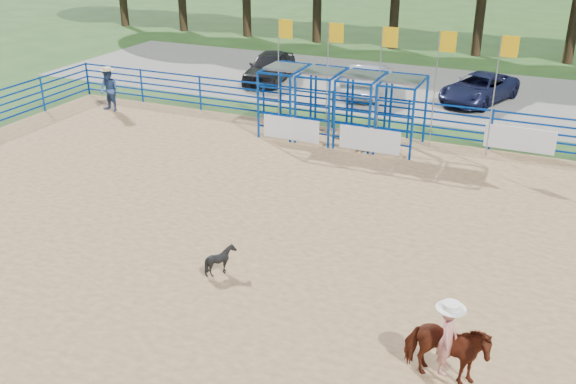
# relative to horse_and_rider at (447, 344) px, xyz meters

# --- Properties ---
(ground) EXTENTS (120.00, 120.00, 0.00)m
(ground) POSITION_rel_horse_and_rider_xyz_m (-3.99, 3.03, -0.84)
(ground) COLOR #325522
(ground) RESTS_ON ground
(arena_dirt) EXTENTS (30.00, 20.00, 0.02)m
(arena_dirt) POSITION_rel_horse_and_rider_xyz_m (-3.99, 3.03, -0.83)
(arena_dirt) COLOR #A37D51
(arena_dirt) RESTS_ON ground
(gravel_strip) EXTENTS (40.00, 10.00, 0.01)m
(gravel_strip) POSITION_rel_horse_and_rider_xyz_m (-3.99, 20.03, -0.83)
(gravel_strip) COLOR gray
(gravel_strip) RESTS_ON ground
(horse_and_rider) EXTENTS (1.61, 0.76, 2.38)m
(horse_and_rider) POSITION_rel_horse_and_rider_xyz_m (0.00, 0.00, 0.00)
(horse_and_rider) COLOR maroon
(horse_and_rider) RESTS_ON arena_dirt
(calf) EXTENTS (0.76, 0.70, 0.72)m
(calf) POSITION_rel_horse_and_rider_xyz_m (-5.60, 1.66, -0.46)
(calf) COLOR black
(calf) RESTS_ON arena_dirt
(spectator_cowboy) EXTENTS (0.97, 0.81, 1.86)m
(spectator_cowboy) POSITION_rel_horse_and_rider_xyz_m (-16.40, 11.32, 0.11)
(spectator_cowboy) COLOR navy
(spectator_cowboy) RESTS_ON arena_dirt
(car_a) EXTENTS (2.32, 4.55, 1.49)m
(car_a) POSITION_rel_horse_and_rider_xyz_m (-12.36, 18.58, -0.08)
(car_a) COLOR black
(car_a) RESTS_ON gravel_strip
(car_b) EXTENTS (1.83, 4.42, 1.42)m
(car_b) POSITION_rel_horse_and_rider_xyz_m (-7.23, 18.36, -0.12)
(car_b) COLOR gray
(car_b) RESTS_ON gravel_strip
(car_c) EXTENTS (3.40, 4.89, 1.24)m
(car_c) POSITION_rel_horse_and_rider_xyz_m (-2.33, 19.11, -0.21)
(car_c) COLOR #161937
(car_c) RESTS_ON gravel_strip
(perimeter_fence) EXTENTS (30.10, 20.10, 1.50)m
(perimeter_fence) POSITION_rel_horse_and_rider_xyz_m (-3.99, 3.03, -0.09)
(perimeter_fence) COLOR #0738A2
(perimeter_fence) RESTS_ON ground
(chute_assembly) EXTENTS (19.32, 2.41, 4.20)m
(chute_assembly) POSITION_rel_horse_and_rider_xyz_m (-5.89, 11.86, 0.42)
(chute_assembly) COLOR #0738A2
(chute_assembly) RESTS_ON ground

